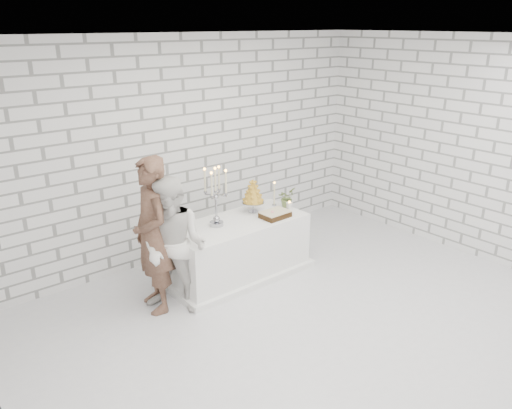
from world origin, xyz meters
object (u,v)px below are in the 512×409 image
(cake_table, at_px, (238,249))
(bride, at_px, (174,247))
(candelabra, at_px, (216,197))
(groom, at_px, (152,236))
(croquembouche, at_px, (253,196))

(cake_table, xyz_separation_m, bride, (-1.05, -0.22, 0.41))
(candelabra, bearing_deg, bride, -159.75)
(groom, distance_m, croquembouche, 1.58)
(cake_table, xyz_separation_m, groom, (-1.20, -0.02, 0.52))
(groom, bearing_deg, cake_table, 100.59)
(groom, height_order, candelabra, groom)
(croquembouche, bearing_deg, cake_table, -159.47)
(cake_table, distance_m, croquembouche, 0.72)
(bride, bearing_deg, candelabra, 75.97)
(candelabra, relative_size, croquembouche, 1.63)
(cake_table, bearing_deg, candelabra, 167.97)
(groom, height_order, croquembouche, groom)
(groom, xyz_separation_m, candelabra, (0.92, 0.08, 0.23))
(groom, height_order, bride, groom)
(bride, distance_m, candelabra, 0.89)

